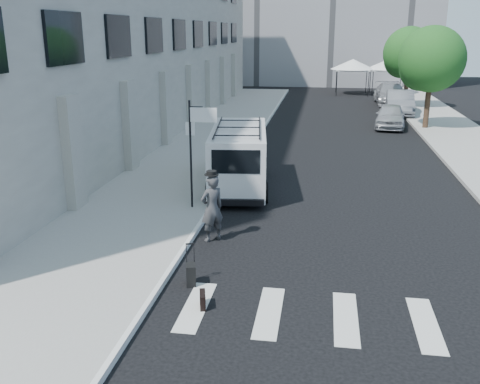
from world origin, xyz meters
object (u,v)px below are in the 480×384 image
(suitcase, at_px, (191,274))
(cargo_van, at_px, (239,157))
(briefcase, at_px, (203,300))
(parked_car_b, at_px, (400,103))
(parked_car_a, at_px, (390,116))
(parked_car_c, at_px, (391,94))
(businessman, at_px, (212,208))

(suitcase, height_order, cargo_van, cargo_van)
(briefcase, relative_size, parked_car_b, 0.09)
(parked_car_a, bearing_deg, parked_car_c, 90.68)
(parked_car_a, xyz_separation_m, parked_car_c, (1.22, 10.96, 0.11))
(parked_car_a, bearing_deg, businessman, -102.58)
(suitcase, bearing_deg, cargo_van, 75.55)
(cargo_van, distance_m, parked_car_c, 26.46)
(cargo_van, height_order, parked_car_a, cargo_van)
(parked_car_c, bearing_deg, parked_car_b, -90.86)
(briefcase, distance_m, parked_car_b, 29.85)
(parked_car_b, xyz_separation_m, parked_car_c, (0.00, 5.55, -0.02))
(parked_car_b, height_order, parked_car_c, parked_car_b)
(businessman, bearing_deg, parked_car_b, -149.94)
(businessman, xyz_separation_m, parked_car_c, (8.22, 30.61, -0.13))
(businessman, height_order, parked_car_c, businessman)
(businessman, bearing_deg, parked_car_a, -151.38)
(cargo_van, bearing_deg, briefcase, -92.78)
(suitcase, xyz_separation_m, parked_car_c, (8.15, 33.40, 0.57))
(briefcase, distance_m, cargo_van, 9.37)
(cargo_van, relative_size, parked_car_a, 1.46)
(briefcase, relative_size, suitcase, 0.45)
(suitcase, bearing_deg, businessman, 75.72)
(briefcase, bearing_deg, cargo_van, 79.92)
(cargo_van, bearing_deg, parked_car_a, 56.36)
(suitcase, distance_m, parked_car_b, 29.02)
(briefcase, relative_size, parked_car_a, 0.10)
(businessman, height_order, cargo_van, cargo_van)
(businessman, bearing_deg, cargo_van, -130.66)
(parked_car_c, bearing_deg, parked_car_a, -97.21)
(businessman, xyz_separation_m, parked_car_b, (8.22, 25.06, -0.11))
(parked_car_b, bearing_deg, parked_car_a, -98.48)
(suitcase, xyz_separation_m, cargo_van, (-0.17, 8.29, 0.91))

